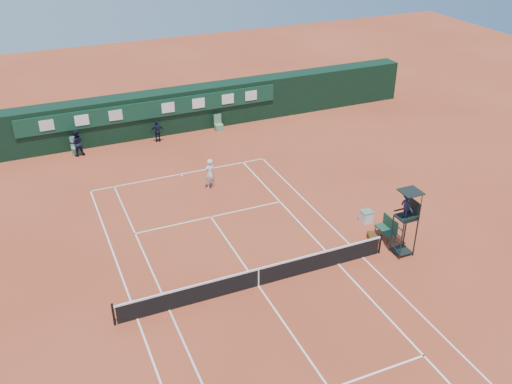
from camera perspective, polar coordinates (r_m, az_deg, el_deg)
ground at (r=25.85m, az=0.24°, el=-9.36°), size 90.00×90.00×0.00m
court_lines at (r=25.85m, az=0.24°, el=-9.35°), size 11.05×23.85×0.01m
tennis_net at (r=25.54m, az=0.24°, el=-8.47°), size 12.90×0.10×1.10m
back_wall at (r=40.84m, az=-10.42°, el=7.71°), size 40.00×1.65×3.00m
linesman_chair_left at (r=39.41m, az=-17.57°, el=4.11°), size 0.55×0.50×1.15m
linesman_chair_right at (r=41.30m, az=-3.76°, el=6.60°), size 0.55×0.50×1.15m
umpire_chair at (r=27.46m, az=14.87°, el=-1.72°), size 0.96×0.95×3.42m
player_bench at (r=29.49m, az=13.04°, el=-3.42°), size 0.56×1.20×1.10m
tennis_bag at (r=29.24m, az=11.58°, el=-4.56°), size 0.66×0.96×0.33m
cooler at (r=30.66m, az=10.97°, el=-2.41°), size 0.57×0.57×0.65m
tennis_ball at (r=32.60m, az=-8.09°, el=-0.71°), size 0.06×0.06×0.06m
player at (r=33.17m, az=-4.64°, el=1.83°), size 0.78×0.63×1.86m
ball_kid_left at (r=38.85m, az=-17.51°, el=4.70°), size 0.90×0.72×1.79m
ball_kid_right at (r=39.74m, az=-9.82°, el=6.00°), size 0.96×0.55×1.54m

